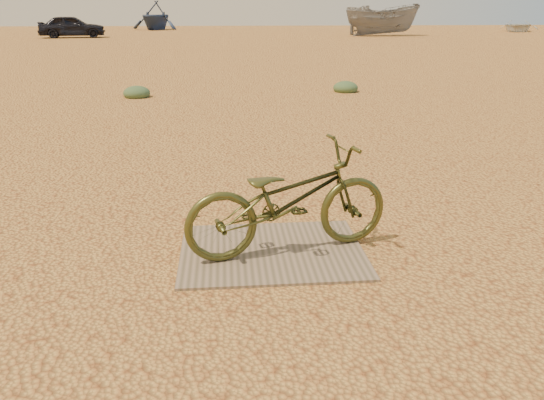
{
  "coord_description": "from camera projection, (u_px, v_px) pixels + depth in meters",
  "views": [
    {
      "loc": [
        -0.81,
        -3.71,
        1.87
      ],
      "look_at": [
        -0.46,
        0.18,
        0.45
      ],
      "focal_mm": 35.0,
      "sensor_mm": 36.0,
      "label": 1
    }
  ],
  "objects": [
    {
      "name": "ground",
      "position": [
        332.0,
        260.0,
        4.18
      ],
      "size": [
        120.0,
        120.0,
        0.0
      ],
      "primitive_type": "plane",
      "color": "tan",
      "rests_on": "ground"
    },
    {
      "name": "plywood_board",
      "position": [
        272.0,
        251.0,
        4.3
      ],
      "size": [
        1.48,
        1.14,
        0.02
      ],
      "primitive_type": "cube",
      "color": "#866E5C",
      "rests_on": "ground"
    },
    {
      "name": "bicycle",
      "position": [
        289.0,
        199.0,
        4.14
      ],
      "size": [
        1.76,
        0.96,
        0.88
      ],
      "primitive_type": "imported",
      "rotation": [
        0.0,
        0.0,
        1.81
      ],
      "color": "#42451E",
      "rests_on": "plywood_board"
    },
    {
      "name": "car",
      "position": [
        72.0,
        26.0,
        35.55
      ],
      "size": [
        4.47,
        2.38,
        1.45
      ],
      "primitive_type": "imported",
      "rotation": [
        0.0,
        0.0,
        1.73
      ],
      "color": "black",
      "rests_on": "ground"
    },
    {
      "name": "boat_far_left",
      "position": [
        155.0,
        15.0,
        48.54
      ],
      "size": [
        5.56,
        5.98,
        2.57
      ],
      "primitive_type": "imported",
      "rotation": [
        0.0,
        0.0,
        -0.33
      ],
      "color": "navy",
      "rests_on": "ground"
    },
    {
      "name": "boat_mid_right",
      "position": [
        383.0,
        20.0,
        37.89
      ],
      "size": [
        5.94,
        3.01,
        2.2
      ],
      "primitive_type": "imported",
      "rotation": [
        0.0,
        0.0,
        1.73
      ],
      "color": "gray",
      "rests_on": "ground"
    },
    {
      "name": "boat_far_right",
      "position": [
        517.0,
        26.0,
        45.06
      ],
      "size": [
        5.09,
        5.41,
        0.91
      ],
      "primitive_type": "imported",
      "rotation": [
        0.0,
        0.0,
        -0.61
      ],
      "color": "silver",
      "rests_on": "ground"
    },
    {
      "name": "kale_a",
      "position": [
        137.0,
        97.0,
        11.82
      ],
      "size": [
        0.59,
        0.59,
        0.32
      ],
      "primitive_type": "ellipsoid",
      "color": "#4D6240",
      "rests_on": "ground"
    },
    {
      "name": "kale_b",
      "position": [
        345.0,
        92.0,
        12.6
      ],
      "size": [
        0.59,
        0.59,
        0.32
      ],
      "primitive_type": "ellipsoid",
      "color": "#4D6240",
      "rests_on": "ground"
    }
  ]
}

